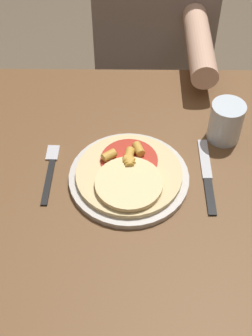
# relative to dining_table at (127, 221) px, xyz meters

# --- Properties ---
(ground_plane) EXTENTS (8.00, 8.00, 0.00)m
(ground_plane) POSITION_rel_dining_table_xyz_m (0.00, 0.00, -0.64)
(ground_plane) COLOR brown
(dining_table) EXTENTS (1.08, 0.86, 0.76)m
(dining_table) POSITION_rel_dining_table_xyz_m (0.00, 0.00, 0.00)
(dining_table) COLOR brown
(dining_table) RESTS_ON ground_plane
(plate) EXTENTS (0.27, 0.27, 0.01)m
(plate) POSITION_rel_dining_table_xyz_m (-0.00, 0.03, 0.13)
(plate) COLOR beige
(plate) RESTS_ON dining_table
(pizza) EXTENTS (0.23, 0.23, 0.04)m
(pizza) POSITION_rel_dining_table_xyz_m (-0.00, 0.03, 0.14)
(pizza) COLOR #E0C689
(pizza) RESTS_ON plate
(fork) EXTENTS (0.03, 0.18, 0.00)m
(fork) POSITION_rel_dining_table_xyz_m (-0.18, 0.06, 0.12)
(fork) COLOR black
(fork) RESTS_ON dining_table
(knife) EXTENTS (0.02, 0.22, 0.00)m
(knife) POSITION_rel_dining_table_xyz_m (0.17, 0.04, 0.12)
(knife) COLOR black
(knife) RESTS_ON dining_table
(drinking_glass) EXTENTS (0.08, 0.08, 0.10)m
(drinking_glass) POSITION_rel_dining_table_xyz_m (0.23, 0.17, 0.17)
(drinking_glass) COLOR silver
(drinking_glass) RESTS_ON dining_table
(person_diner) EXTENTS (0.37, 0.52, 1.14)m
(person_diner) POSITION_rel_dining_table_xyz_m (0.08, 0.70, 0.02)
(person_diner) COLOR #2D2D38
(person_diner) RESTS_ON ground_plane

